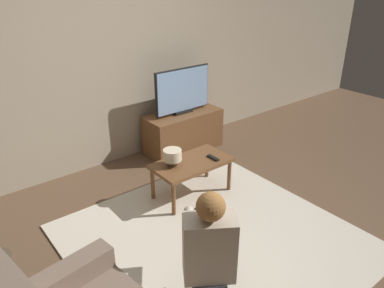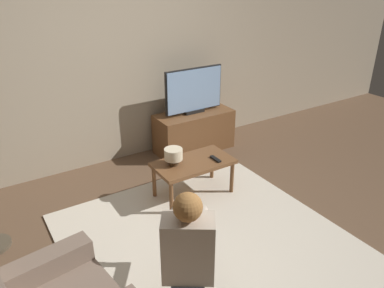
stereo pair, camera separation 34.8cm
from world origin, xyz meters
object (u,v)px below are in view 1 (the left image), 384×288
object	(u,v)px
tv	(183,91)
person_kneeling	(210,256)
coffee_table	(192,166)
table_lamp	(172,156)

from	to	relation	value
tv	person_kneeling	world-z (taller)	tv
coffee_table	person_kneeling	xyz separation A→B (m)	(-0.79, -1.19, 0.11)
tv	table_lamp	size ratio (longest dim) A/B	4.36
tv	coffee_table	world-z (taller)	tv
tv	coffee_table	size ratio (longest dim) A/B	0.99
tv	person_kneeling	bearing A→B (deg)	-123.29
coffee_table	table_lamp	size ratio (longest dim) A/B	4.42
tv	coffee_table	xyz separation A→B (m)	(-0.59, -0.92, -0.45)
tv	table_lamp	bearing A→B (deg)	-132.17
person_kneeling	table_lamp	xyz separation A→B (m)	(0.59, 1.24, 0.04)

